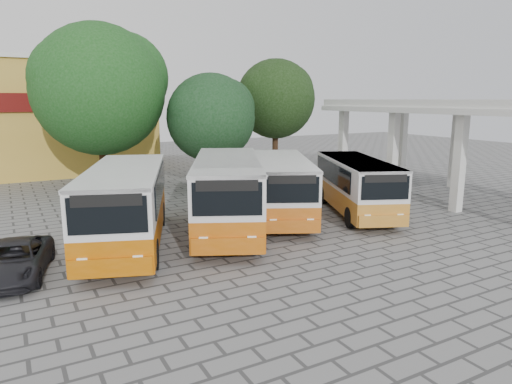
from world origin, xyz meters
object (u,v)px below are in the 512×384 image
bus_far_right (357,183)px  bus_far_left (126,201)px  bus_centre_left (228,190)px  bus_centre_right (282,184)px  parked_car (14,260)px

bus_far_right → bus_far_left: bearing=-158.3°
bus_centre_left → bus_centre_right: 3.23m
bus_centre_right → parked_car: size_ratio=2.06×
bus_centre_left → bus_far_right: bus_centre_left is taller
bus_centre_left → bus_far_left: bearing=-154.4°
bus_far_left → parked_car: (-3.80, -1.41, -1.16)m
bus_centre_left → bus_far_right: size_ratio=1.16×
bus_far_left → bus_centre_left: (4.15, 0.01, 0.04)m
parked_car → bus_far_left: bearing=33.8°
bus_far_left → bus_centre_right: (7.28, 0.79, -0.12)m
bus_centre_left → bus_centre_right: (3.13, 0.77, -0.16)m
bus_centre_right → bus_far_right: bearing=8.7°
parked_car → bus_far_right: bearing=17.7°
bus_centre_left → parked_car: bearing=-144.4°
bus_centre_right → parked_car: 11.35m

